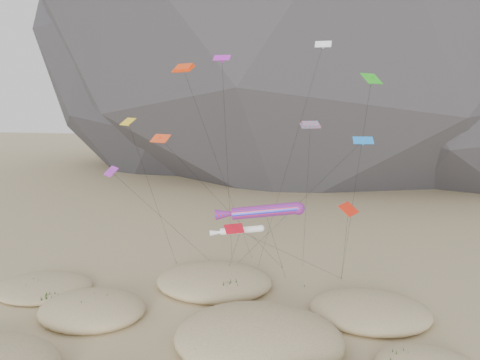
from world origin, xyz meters
name	(u,v)px	position (x,y,z in m)	size (l,w,h in m)	color
dunes	(196,339)	(-0.69, 3.38, 0.73)	(52.52, 37.10, 4.03)	#CCB789
dune_grass	(189,337)	(-1.37, 3.36, 0.84)	(42.48, 29.24, 1.56)	black
kite_stakes	(255,270)	(1.41, 23.42, 0.15)	(22.75, 6.27, 0.30)	#3F2D1E
rainbow_tube_kite	(262,211)	(4.52, 9.03, 11.88)	(8.86, 14.23, 12.86)	red
white_tube_kite	(238,230)	(1.50, 12.04, 8.89)	(6.30, 10.48, 9.48)	white
orange_parafoil	(184,70)	(-5.97, 17.35, 26.05)	(7.67, 12.63, 26.86)	red
multi_parafoil	(310,128)	(8.76, 14.30, 19.84)	(2.36, 13.30, 20.56)	red
delta_kites	(246,147)	(2.44, 11.38, 17.93)	(30.30, 18.77, 28.67)	red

